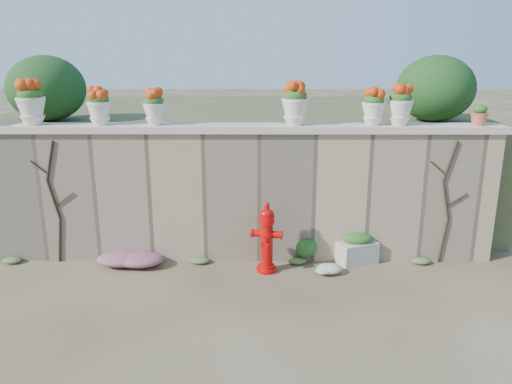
{
  "coord_description": "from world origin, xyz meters",
  "views": [
    {
      "loc": [
        0.4,
        -5.6,
        3.13
      ],
      "look_at": [
        0.37,
        1.4,
        1.18
      ],
      "focal_mm": 35.0,
      "sensor_mm": 36.0,
      "label": 1
    }
  ],
  "objects_px": {
    "planter_box": "(357,249)",
    "terracotta_pot": "(479,116)",
    "fire_hydrant": "(267,238)",
    "urn_pot_0": "(31,103)"
  },
  "relations": [
    {
      "from": "planter_box",
      "to": "terracotta_pot",
      "type": "relative_size",
      "value": 2.25
    },
    {
      "from": "planter_box",
      "to": "terracotta_pot",
      "type": "xyz_separation_m",
      "value": [
        1.74,
        0.25,
        2.01
      ]
    },
    {
      "from": "planter_box",
      "to": "terracotta_pot",
      "type": "bearing_deg",
      "value": -13.85
    },
    {
      "from": "fire_hydrant",
      "to": "urn_pot_0",
      "type": "height_order",
      "value": "urn_pot_0"
    },
    {
      "from": "urn_pot_0",
      "to": "terracotta_pot",
      "type": "bearing_deg",
      "value": 0.0
    },
    {
      "from": "terracotta_pot",
      "to": "fire_hydrant",
      "type": "bearing_deg",
      "value": -169.81
    },
    {
      "from": "fire_hydrant",
      "to": "terracotta_pot",
      "type": "relative_size",
      "value": 3.55
    },
    {
      "from": "fire_hydrant",
      "to": "planter_box",
      "type": "bearing_deg",
      "value": 23.54
    },
    {
      "from": "urn_pot_0",
      "to": "planter_box",
      "type": "bearing_deg",
      "value": -2.98
    },
    {
      "from": "planter_box",
      "to": "terracotta_pot",
      "type": "distance_m",
      "value": 2.68
    }
  ]
}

